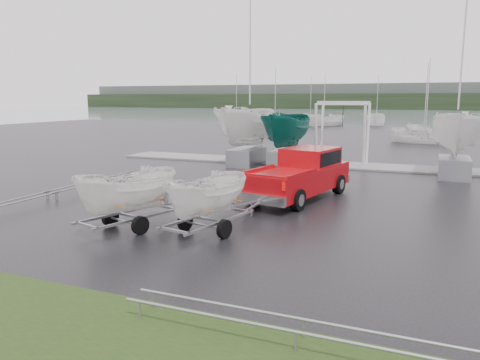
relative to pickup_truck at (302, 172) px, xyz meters
The scene contains 22 objects.
ground_plane 3.01m from the pickup_truck, 105.17° to the right, with size 120.00×120.00×0.00m, color black.
lake 97.30m from the pickup_truck, 90.43° to the left, with size 300.00×300.00×0.00m, color gray.
grass_verge 13.77m from the pickup_truck, 93.07° to the right, with size 40.00×40.00×0.00m, color black.
dock 10.37m from the pickup_truck, 94.08° to the left, with size 30.00×3.00×0.12m, color gray.
treeline 167.31m from the pickup_truck, 90.25° to the left, with size 300.00×8.00×6.00m, color black.
far_hill 175.34m from the pickup_truck, 90.24° to the left, with size 300.00×6.00×10.00m, color #4C5651.
pickup_truck is the anchor object (origin of this frame).
trailer_hitched 6.82m from the pickup_truck, 101.59° to the right, with size 1.91×3.76×4.28m.
trailer_parked 8.30m from the pickup_truck, 119.04° to the right, with size 2.17×3.79×4.51m.
boat_hoist 10.41m from the pickup_truck, 91.04° to the left, with size 3.30×2.18×4.12m.
keelboat_0 10.69m from the pickup_truck, 125.51° to the left, with size 2.72×3.20×10.90m.
keelboat_1 9.47m from the pickup_truck, 111.19° to the left, with size 2.34×3.20×7.33m.
keelboat_2 10.84m from the pickup_truck, 52.55° to the left, with size 2.52×3.20×10.69m.
mast_rack_0 9.91m from the pickup_truck, behind, with size 0.56×6.50×0.06m.
mast_rack_2 12.66m from the pickup_truck, 75.02° to the right, with size 7.00×0.56×0.06m.
moored_boat_0 37.77m from the pickup_truck, 110.16° to the left, with size 3.61×3.60×11.35m.
moored_boat_1 54.43m from the pickup_truck, 101.55° to the left, with size 4.25×4.26×11.97m.
moored_boat_2 29.33m from the pickup_truck, 81.33° to the left, with size 2.85×2.79×11.36m.
moored_boat_4 54.65m from the pickup_truck, 116.02° to the left, with size 3.12×3.17×11.51m.
moored_boat_5 61.15m from the pickup_truck, 93.57° to the left, with size 3.23×3.30×11.99m.
moored_boat_6 35.11m from the pickup_truck, 83.19° to the left, with size 3.12×3.13×10.97m.
moored_boat_7 57.97m from the pickup_truck, 103.79° to the left, with size 3.10×3.16×11.70m.
Camera 1 is at (5.97, -17.00, 4.32)m, focal length 35.00 mm.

